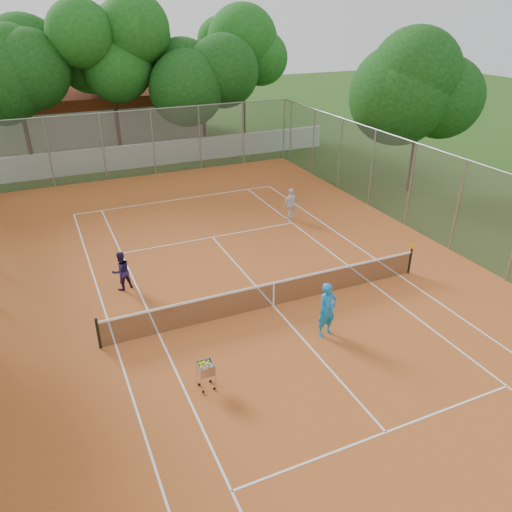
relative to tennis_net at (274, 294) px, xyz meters
name	(u,v)px	position (x,y,z in m)	size (l,w,h in m)	color
ground	(273,306)	(0.00, 0.00, -0.51)	(120.00, 120.00, 0.00)	#1D3D10
court_pad	(273,306)	(0.00, 0.00, -0.50)	(18.00, 34.00, 0.02)	#B45823
court_lines	(273,306)	(0.00, 0.00, -0.49)	(10.98, 23.78, 0.01)	white
tennis_net	(274,294)	(0.00, 0.00, 0.00)	(11.88, 0.10, 0.98)	black
perimeter_fence	(274,256)	(0.00, 0.00, 1.49)	(18.00, 34.00, 4.00)	slate
boundary_wall	(148,155)	(0.00, 19.00, 0.24)	(26.00, 0.30, 1.50)	white
clubhouse	(92,109)	(-2.00, 29.00, 1.69)	(16.40, 9.00, 4.40)	beige
tropical_trees	(131,81)	(0.00, 22.00, 4.49)	(29.00, 19.00, 10.00)	#0E380F
player_near	(327,310)	(0.79, -2.21, 0.43)	(0.67, 0.44, 1.84)	#177EC9
player_far_left	(121,271)	(-4.60, 3.37, 0.26)	(0.73, 0.57, 1.50)	#251747
player_far_right	(291,204)	(4.28, 6.86, 0.31)	(0.93, 0.39, 1.59)	white
ball_hopper	(206,375)	(-3.53, -3.06, -0.03)	(0.44, 0.44, 0.92)	#ADACB2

